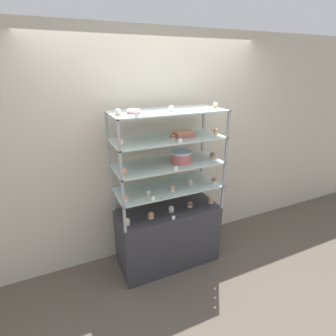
# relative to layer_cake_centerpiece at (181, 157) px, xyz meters

# --- Properties ---
(ground_plane) EXTENTS (20.00, 20.00, 0.00)m
(ground_plane) POSITION_rel_layer_cake_centerpiece_xyz_m (-0.14, 0.04, -1.33)
(ground_plane) COLOR brown
(back_wall) EXTENTS (8.00, 0.05, 2.60)m
(back_wall) POSITION_rel_layer_cake_centerpiece_xyz_m (-0.14, 0.43, -0.03)
(back_wall) COLOR beige
(back_wall) RESTS_ON ground_plane
(display_base) EXTENTS (1.14, 0.49, 0.72)m
(display_base) POSITION_rel_layer_cake_centerpiece_xyz_m (-0.14, 0.04, -0.97)
(display_base) COLOR #333338
(display_base) RESTS_ON ground_plane
(display_riser_lower) EXTENTS (1.14, 0.49, 0.27)m
(display_riser_lower) POSITION_rel_layer_cake_centerpiece_xyz_m (-0.14, 0.04, -0.35)
(display_riser_lower) COLOR #99999E
(display_riser_lower) RESTS_ON display_base
(display_riser_middle) EXTENTS (1.14, 0.49, 0.27)m
(display_riser_middle) POSITION_rel_layer_cake_centerpiece_xyz_m (-0.14, 0.04, -0.08)
(display_riser_middle) COLOR #99999E
(display_riser_middle) RESTS_ON display_riser_lower
(display_riser_upper) EXTENTS (1.14, 0.49, 0.27)m
(display_riser_upper) POSITION_rel_layer_cake_centerpiece_xyz_m (-0.14, 0.04, 0.19)
(display_riser_upper) COLOR #99999E
(display_riser_upper) RESTS_ON display_riser_middle
(display_riser_top) EXTENTS (1.14, 0.49, 0.27)m
(display_riser_top) POSITION_rel_layer_cake_centerpiece_xyz_m (-0.14, 0.04, 0.47)
(display_riser_top) COLOR #99999E
(display_riser_top) RESTS_ON display_riser_upper
(layer_cake_centerpiece) EXTENTS (0.22, 0.22, 0.12)m
(layer_cake_centerpiece) POSITION_rel_layer_cake_centerpiece_xyz_m (0.00, 0.00, 0.00)
(layer_cake_centerpiece) COLOR #C66660
(layer_cake_centerpiece) RESTS_ON display_riser_middle
(sheet_cake_frosted) EXTENTS (0.20, 0.15, 0.06)m
(sheet_cake_frosted) POSITION_rel_layer_cake_centerpiece_xyz_m (0.04, 0.03, 0.24)
(sheet_cake_frosted) COLOR #C66660
(sheet_cake_frosted) RESTS_ON display_riser_upper
(cupcake_0) EXTENTS (0.06, 0.06, 0.07)m
(cupcake_0) POSITION_rel_layer_cake_centerpiece_xyz_m (-0.64, -0.08, -0.58)
(cupcake_0) COLOR white
(cupcake_0) RESTS_ON display_base
(cupcake_1) EXTENTS (0.06, 0.06, 0.07)m
(cupcake_1) POSITION_rel_layer_cake_centerpiece_xyz_m (-0.38, -0.06, -0.58)
(cupcake_1) COLOR beige
(cupcake_1) RESTS_ON display_base
(cupcake_2) EXTENTS (0.06, 0.06, 0.07)m
(cupcake_2) POSITION_rel_layer_cake_centerpiece_xyz_m (-0.13, -0.04, -0.58)
(cupcake_2) COLOR beige
(cupcake_2) RESTS_ON display_base
(cupcake_3) EXTENTS (0.06, 0.06, 0.07)m
(cupcake_3) POSITION_rel_layer_cake_centerpiece_xyz_m (0.11, -0.03, -0.58)
(cupcake_3) COLOR beige
(cupcake_3) RESTS_ON display_base
(cupcake_4) EXTENTS (0.06, 0.06, 0.07)m
(cupcake_4) POSITION_rel_layer_cake_centerpiece_xyz_m (0.37, -0.05, -0.58)
(cupcake_4) COLOR beige
(cupcake_4) RESTS_ON display_base
(price_tag_0) EXTENTS (0.04, 0.00, 0.04)m
(price_tag_0) POSITION_rel_layer_cake_centerpiece_xyz_m (-0.18, -0.19, -0.59)
(price_tag_0) COLOR white
(price_tag_0) RESTS_ON display_base
(cupcake_5) EXTENTS (0.05, 0.05, 0.07)m
(cupcake_5) POSITION_rel_layer_cake_centerpiece_xyz_m (-0.64, -0.09, -0.30)
(cupcake_5) COLOR white
(cupcake_5) RESTS_ON display_riser_lower
(cupcake_6) EXTENTS (0.05, 0.05, 0.07)m
(cupcake_6) POSITION_rel_layer_cake_centerpiece_xyz_m (-0.40, -0.08, -0.30)
(cupcake_6) COLOR #CCB28C
(cupcake_6) RESTS_ON display_riser_lower
(cupcake_7) EXTENTS (0.05, 0.05, 0.07)m
(cupcake_7) POSITION_rel_layer_cake_centerpiece_xyz_m (-0.14, -0.08, -0.30)
(cupcake_7) COLOR beige
(cupcake_7) RESTS_ON display_riser_lower
(cupcake_8) EXTENTS (0.05, 0.05, 0.07)m
(cupcake_8) POSITION_rel_layer_cake_centerpiece_xyz_m (0.11, -0.02, -0.30)
(cupcake_8) COLOR beige
(cupcake_8) RESTS_ON display_riser_lower
(cupcake_9) EXTENTS (0.05, 0.05, 0.07)m
(cupcake_9) POSITION_rel_layer_cake_centerpiece_xyz_m (0.37, -0.09, -0.30)
(cupcake_9) COLOR white
(cupcake_9) RESTS_ON display_riser_lower
(price_tag_1) EXTENTS (0.04, 0.00, 0.04)m
(price_tag_1) POSITION_rel_layer_cake_centerpiece_xyz_m (-0.40, -0.19, -0.31)
(price_tag_1) COLOR white
(price_tag_1) RESTS_ON display_riser_lower
(cupcake_10) EXTENTS (0.06, 0.06, 0.07)m
(cupcake_10) POSITION_rel_layer_cake_centerpiece_xyz_m (-0.65, -0.10, -0.03)
(cupcake_10) COLOR #CCB28C
(cupcake_10) RESTS_ON display_riser_middle
(cupcake_11) EXTENTS (0.06, 0.06, 0.07)m
(cupcake_11) POSITION_rel_layer_cake_centerpiece_xyz_m (0.37, -0.04, -0.03)
(cupcake_11) COLOR #CCB28C
(cupcake_11) RESTS_ON display_riser_middle
(price_tag_2) EXTENTS (0.04, 0.00, 0.04)m
(price_tag_2) POSITION_rel_layer_cake_centerpiece_xyz_m (-0.15, -0.19, -0.04)
(price_tag_2) COLOR white
(price_tag_2) RESTS_ON display_riser_middle
(cupcake_12) EXTENTS (0.05, 0.05, 0.06)m
(cupcake_12) POSITION_rel_layer_cake_centerpiece_xyz_m (-0.64, -0.05, 0.24)
(cupcake_12) COLOR #CCB28C
(cupcake_12) RESTS_ON display_riser_upper
(cupcake_13) EXTENTS (0.05, 0.05, 0.06)m
(cupcake_13) POSITION_rel_layer_cake_centerpiece_xyz_m (-0.14, -0.06, 0.24)
(cupcake_13) COLOR #CCB28C
(cupcake_13) RESTS_ON display_riser_upper
(cupcake_14) EXTENTS (0.05, 0.05, 0.06)m
(cupcake_14) POSITION_rel_layer_cake_centerpiece_xyz_m (0.39, -0.03, 0.24)
(cupcake_14) COLOR #CCB28C
(cupcake_14) RESTS_ON display_riser_upper
(price_tag_3) EXTENTS (0.04, 0.00, 0.04)m
(price_tag_3) POSITION_rel_layer_cake_centerpiece_xyz_m (-0.11, -0.19, 0.23)
(price_tag_3) COLOR white
(price_tag_3) RESTS_ON display_riser_upper
(cupcake_15) EXTENTS (0.05, 0.05, 0.06)m
(cupcake_15) POSITION_rel_layer_cake_centerpiece_xyz_m (-0.65, -0.04, 0.51)
(cupcake_15) COLOR #CCB28C
(cupcake_15) RESTS_ON display_riser_top
(cupcake_16) EXTENTS (0.05, 0.05, 0.06)m
(cupcake_16) POSITION_rel_layer_cake_centerpiece_xyz_m (-0.14, -0.05, 0.51)
(cupcake_16) COLOR white
(cupcake_16) RESTS_ON display_riser_top
(cupcake_17) EXTENTS (0.05, 0.05, 0.06)m
(cupcake_17) POSITION_rel_layer_cake_centerpiece_xyz_m (0.37, -0.02, 0.51)
(cupcake_17) COLOR #CCB28C
(cupcake_17) RESTS_ON display_riser_top
(price_tag_4) EXTENTS (0.04, 0.00, 0.04)m
(price_tag_4) POSITION_rel_layer_cake_centerpiece_xyz_m (-0.53, -0.19, 0.51)
(price_tag_4) COLOR white
(price_tag_4) RESTS_ON display_riser_top
(donut_glazed) EXTENTS (0.13, 0.13, 0.04)m
(donut_glazed) POSITION_rel_layer_cake_centerpiece_xyz_m (-0.49, 0.03, 0.50)
(donut_glazed) COLOR #EFB2BC
(donut_glazed) RESTS_ON display_riser_top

